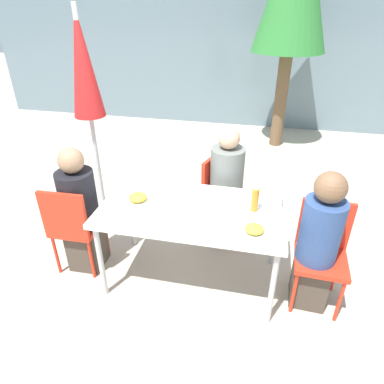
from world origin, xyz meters
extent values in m
plane|color=#B2A893|center=(0.00, 0.00, 0.00)|extent=(24.00, 24.00, 0.00)
cube|color=slate|center=(0.00, 4.47, 1.50)|extent=(10.00, 0.20, 3.00)
cube|color=white|center=(0.00, 0.00, 0.73)|extent=(1.50, 0.82, 0.04)
cylinder|color=#B7B7B7|center=(-0.69, -0.35, 0.36)|extent=(0.04, 0.04, 0.71)
cylinder|color=#B7B7B7|center=(0.69, -0.35, 0.36)|extent=(0.04, 0.04, 0.71)
cylinder|color=#B7B7B7|center=(-0.69, 0.35, 0.36)|extent=(0.04, 0.04, 0.71)
cylinder|color=#B7B7B7|center=(0.69, 0.35, 0.36)|extent=(0.04, 0.04, 0.71)
cube|color=red|center=(-1.05, -0.03, 0.44)|extent=(0.41, 0.41, 0.04)
cube|color=red|center=(-1.04, -0.21, 0.67)|extent=(0.40, 0.05, 0.42)
cylinder|color=red|center=(-1.22, 0.14, 0.21)|extent=(0.03, 0.03, 0.42)
cylinder|color=red|center=(-0.88, 0.15, 0.21)|extent=(0.03, 0.03, 0.42)
cylinder|color=red|center=(-1.21, -0.20, 0.21)|extent=(0.03, 0.03, 0.42)
cylinder|color=red|center=(-0.88, -0.19, 0.21)|extent=(0.03, 0.03, 0.42)
cube|color=#473D33|center=(-1.00, -0.03, 0.23)|extent=(0.29, 0.29, 0.46)
cylinder|color=black|center=(-1.00, -0.03, 0.72)|extent=(0.32, 0.32, 0.52)
sphere|color=#9E7556|center=(-1.00, -0.03, 1.09)|extent=(0.21, 0.21, 0.21)
cube|color=red|center=(1.05, -0.05, 0.44)|extent=(0.42, 0.42, 0.04)
cube|color=red|center=(1.06, 0.13, 0.67)|extent=(0.40, 0.06, 0.42)
cylinder|color=red|center=(1.21, -0.23, 0.21)|extent=(0.03, 0.03, 0.42)
cylinder|color=red|center=(0.87, -0.21, 0.21)|extent=(0.03, 0.03, 0.42)
cylinder|color=red|center=(1.23, 0.11, 0.21)|extent=(0.03, 0.03, 0.42)
cylinder|color=red|center=(0.89, 0.13, 0.21)|extent=(0.03, 0.03, 0.42)
cube|color=#473D33|center=(1.00, -0.05, 0.23)|extent=(0.29, 0.29, 0.46)
cylinder|color=navy|center=(1.00, -0.05, 0.71)|extent=(0.31, 0.31, 0.52)
sphere|color=brown|center=(1.00, -0.05, 1.09)|extent=(0.23, 0.23, 0.23)
cube|color=red|center=(0.21, 0.71, 0.44)|extent=(0.50, 0.50, 0.04)
cube|color=red|center=(0.04, 0.76, 0.67)|extent=(0.15, 0.39, 0.42)
cylinder|color=red|center=(0.43, 0.82, 0.21)|extent=(0.03, 0.03, 0.42)
cylinder|color=red|center=(0.33, 0.50, 0.21)|extent=(0.03, 0.03, 0.42)
cylinder|color=red|center=(0.10, 0.92, 0.21)|extent=(0.03, 0.03, 0.42)
cylinder|color=red|center=(0.00, 0.60, 0.21)|extent=(0.03, 0.03, 0.42)
cube|color=#383842|center=(0.20, 0.66, 0.23)|extent=(0.36, 0.36, 0.46)
cylinder|color=slate|center=(0.20, 0.66, 0.74)|extent=(0.32, 0.32, 0.56)
sphere|color=tan|center=(0.20, 0.66, 1.12)|extent=(0.21, 0.21, 0.21)
cylinder|color=#333333|center=(-1.17, 0.70, 0.03)|extent=(0.36, 0.36, 0.05)
cylinder|color=#BCBCBC|center=(-1.17, 0.70, 1.10)|extent=(0.04, 0.04, 2.20)
cone|color=red|center=(-1.17, 0.70, 1.72)|extent=(0.30, 0.30, 0.98)
cylinder|color=white|center=(-0.46, 0.00, 0.76)|extent=(0.27, 0.27, 0.01)
ellipsoid|color=gold|center=(-0.46, 0.00, 0.79)|extent=(0.15, 0.15, 0.06)
cylinder|color=white|center=(0.51, -0.24, 0.76)|extent=(0.25, 0.25, 0.01)
ellipsoid|color=gold|center=(0.51, -0.24, 0.79)|extent=(0.14, 0.14, 0.05)
cylinder|color=#B7751E|center=(0.49, 0.07, 0.85)|extent=(0.06, 0.06, 0.20)
cylinder|color=white|center=(0.49, 0.07, 0.96)|extent=(0.04, 0.04, 0.02)
cylinder|color=white|center=(0.68, 0.16, 0.80)|extent=(0.07, 0.07, 0.09)
cylinder|color=white|center=(-0.25, 0.21, 0.77)|extent=(0.17, 0.17, 0.05)
cylinder|color=brown|center=(0.72, 3.47, 0.75)|extent=(0.20, 0.20, 1.50)
camera|label=1|loc=(0.50, -2.28, 2.25)|focal=32.00mm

